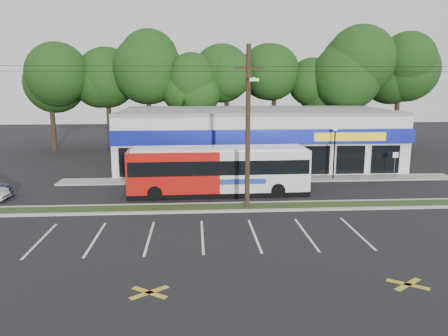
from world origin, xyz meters
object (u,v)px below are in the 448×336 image
object	(u,v)px
utility_pole	(245,122)
car_dark	(275,177)
pedestrian_a	(237,175)
metrobus	(219,170)
sign_post	(395,160)
lamp_post	(335,147)
pedestrian_b	(247,170)

from	to	relation	value
utility_pole	car_dark	xyz separation A→B (m)	(3.07, 6.07, -4.74)
utility_pole	pedestrian_a	xyz separation A→B (m)	(0.15, 6.21, -4.59)
utility_pole	metrobus	xyz separation A→B (m)	(-1.43, 3.57, -3.63)
pedestrian_a	car_dark	bearing A→B (deg)	154.66
utility_pole	pedestrian_a	distance (m)	7.72
sign_post	lamp_post	bearing A→B (deg)	177.42
sign_post	metrobus	size ratio (longest dim) A/B	0.18
sign_post	pedestrian_a	world-z (taller)	sign_post
metrobus	car_dark	distance (m)	5.26
sign_post	metrobus	distance (m)	15.16
pedestrian_b	pedestrian_a	bearing A→B (deg)	60.83
metrobus	car_dark	bearing A→B (deg)	27.55
utility_pole	metrobus	bearing A→B (deg)	111.81
lamp_post	metrobus	distance (m)	10.56
metrobus	pedestrian_a	xyz separation A→B (m)	(1.58, 2.63, -0.96)
sign_post	pedestrian_a	xyz separation A→B (m)	(-13.02, -1.44, -0.74)
car_dark	pedestrian_b	xyz separation A→B (m)	(-1.98, 1.51, 0.21)
sign_post	pedestrian_b	xyz separation A→B (m)	(-12.08, -0.07, -0.66)
utility_pole	sign_post	size ratio (longest dim) A/B	22.47
metrobus	sign_post	bearing A→B (deg)	14.13
metrobus	car_dark	xyz separation A→B (m)	(4.50, 2.49, -1.10)
utility_pole	metrobus	distance (m)	5.29
utility_pole	pedestrian_b	xyz separation A→B (m)	(1.08, 7.57, -4.52)
lamp_post	pedestrian_a	distance (m)	8.40
utility_pole	pedestrian_a	world-z (taller)	utility_pole
car_dark	pedestrian_a	size ratio (longest dim) A/B	2.43
metrobus	car_dark	size ratio (longest dim) A/B	3.16
utility_pole	lamp_post	distance (m)	11.67
pedestrian_b	utility_pole	bearing A→B (deg)	87.00
metrobus	pedestrian_b	bearing A→B (deg)	56.39
utility_pole	sign_post	xyz separation A→B (m)	(13.17, 7.65, -3.86)
metrobus	pedestrian_a	distance (m)	3.22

